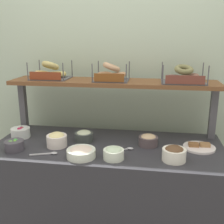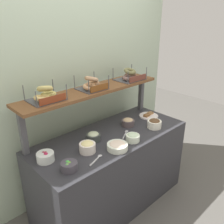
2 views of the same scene
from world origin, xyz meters
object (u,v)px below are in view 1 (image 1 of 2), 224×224
at_px(bowl_beet_salad, 21,132).
at_px(bowl_tuna_salad, 84,136).
at_px(bowl_chocolate_spread, 174,153).
at_px(bagel_basket_plain, 50,73).
at_px(bowl_hummus, 148,140).
at_px(bowl_egg_salad, 57,139).
at_px(bagel_basket_sesame, 111,74).
at_px(bowl_scallion_spread, 114,153).
at_px(serving_plate_white, 199,147).
at_px(bowl_veggie_mix, 14,145).
at_px(bowl_potato_salad, 81,152).
at_px(serving_spoon_near_plate, 125,149).
at_px(serving_spoon_by_edge, 48,154).
at_px(bagel_basket_poppy, 183,77).

bearing_deg(bowl_beet_salad, bowl_tuna_salad, -0.55).
xyz_separation_m(bowl_chocolate_spread, bagel_basket_plain, (-0.97, 0.47, 0.43)).
relative_size(bowl_hummus, bagel_basket_plain, 0.47).
relative_size(bowl_egg_salad, bagel_basket_sesame, 0.53).
xyz_separation_m(bowl_egg_salad, bowl_hummus, (0.65, 0.12, -0.01)).
distance_m(bowl_scallion_spread, serving_plate_white, 0.63).
bearing_deg(bowl_veggie_mix, bagel_basket_sesame, 36.53).
relative_size(bowl_veggie_mix, bowl_potato_salad, 0.70).
xyz_separation_m(bowl_chocolate_spread, bowl_veggie_mix, (-1.08, -0.00, -0.01)).
distance_m(bowl_veggie_mix, serving_plate_white, 1.29).
height_order(serving_spoon_near_plate, serving_spoon_by_edge, same).
bearing_deg(bowl_tuna_salad, bowl_beet_salad, 179.45).
height_order(bowl_hummus, bowl_chocolate_spread, bowl_chocolate_spread).
xyz_separation_m(bowl_egg_salad, bowl_veggie_mix, (-0.27, -0.11, -0.02)).
xyz_separation_m(bowl_scallion_spread, serving_plate_white, (0.57, 0.26, -0.03)).
bearing_deg(bowl_veggie_mix, bowl_beet_salad, 106.76).
xyz_separation_m(bowl_egg_salad, bagel_basket_sesame, (0.34, 0.34, 0.43)).
relative_size(bowl_egg_salad, serving_spoon_near_plate, 0.89).
xyz_separation_m(serving_spoon_near_plate, bagel_basket_plain, (-0.65, 0.36, 0.47)).
xyz_separation_m(bowl_hummus, bowl_potato_salad, (-0.43, -0.27, -0.01)).
height_order(bowl_tuna_salad, serving_spoon_near_plate, bowl_tuna_salad).
distance_m(bowl_tuna_salad, serving_plate_white, 0.84).
xyz_separation_m(bowl_hummus, serving_spoon_by_edge, (-0.66, -0.26, -0.03)).
xyz_separation_m(bowl_tuna_salad, bowl_beet_salad, (-0.51, 0.00, -0.00)).
distance_m(serving_spoon_near_plate, serving_spoon_by_edge, 0.52).
relative_size(bagel_basket_plain, bagel_basket_sesame, 1.09).
relative_size(bowl_veggie_mix, serving_spoon_by_edge, 0.75).
height_order(bowl_scallion_spread, bagel_basket_sesame, bagel_basket_sesame).
xyz_separation_m(bowl_potato_salad, bagel_basket_plain, (-0.38, 0.51, 0.44)).
xyz_separation_m(bowl_tuna_salad, serving_spoon_by_edge, (-0.18, -0.27, -0.04)).
bearing_deg(serving_spoon_by_edge, bowl_veggie_mix, 171.96).
relative_size(bowl_chocolate_spread, bowl_potato_salad, 0.80).
relative_size(bowl_beet_salad, bagel_basket_plain, 0.49).
distance_m(serving_spoon_by_edge, bagel_basket_plain, 0.71).
height_order(bowl_potato_salad, serving_spoon_near_plate, bowl_potato_salad).
relative_size(bowl_scallion_spread, bagel_basket_plain, 0.45).
height_order(bagel_basket_plain, bagel_basket_poppy, bagel_basket_plain).
bearing_deg(serving_spoon_by_edge, serving_plate_white, 14.48).
bearing_deg(bowl_scallion_spread, bowl_chocolate_spread, 5.15).
relative_size(serving_spoon_near_plate, bagel_basket_sesame, 0.60).
relative_size(serving_plate_white, bagel_basket_plain, 0.75).
relative_size(bowl_tuna_salad, bowl_chocolate_spread, 0.92).
distance_m(bowl_egg_salad, bagel_basket_poppy, 1.03).
relative_size(bowl_chocolate_spread, bagel_basket_sesame, 0.55).
bearing_deg(bowl_egg_salad, bowl_scallion_spread, -18.61).
bearing_deg(bagel_basket_plain, bagel_basket_sesame, -2.08).
xyz_separation_m(serving_spoon_by_edge, bagel_basket_poppy, (0.89, 0.47, 0.47)).
relative_size(bowl_egg_salad, bowl_scallion_spread, 1.08).
bearing_deg(serving_plate_white, bowl_egg_salad, -173.53).
height_order(serving_plate_white, serving_spoon_by_edge, serving_plate_white).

